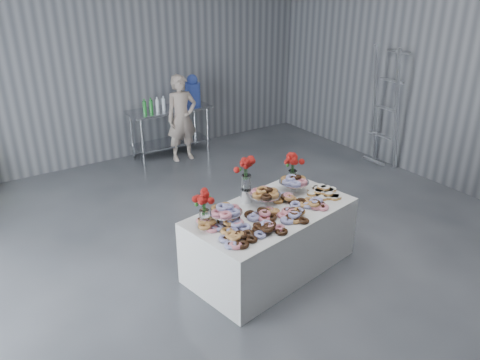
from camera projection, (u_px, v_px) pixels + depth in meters
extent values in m
plane|color=#383A3F|center=(259.00, 282.00, 5.23)|extent=(9.00, 9.00, 0.00)
cube|color=slate|center=(104.00, 47.00, 7.82)|extent=(8.00, 0.04, 4.00)
cube|color=silver|center=(271.00, 239.00, 5.34)|extent=(2.04, 1.31, 0.75)
cube|color=silver|center=(169.00, 109.00, 8.44)|extent=(1.50, 0.60, 0.04)
cube|color=silver|center=(171.00, 142.00, 8.70)|extent=(1.40, 0.55, 0.03)
cylinder|color=silver|center=(143.00, 144.00, 8.11)|extent=(0.04, 0.04, 0.86)
cylinder|color=silver|center=(208.00, 130.00, 8.76)|extent=(0.04, 0.04, 0.86)
cylinder|color=silver|center=(132.00, 136.00, 8.49)|extent=(0.04, 0.04, 0.86)
cylinder|color=silver|center=(195.00, 124.00, 9.14)|extent=(0.04, 0.04, 0.86)
cylinder|color=silver|center=(226.00, 217.00, 4.91)|extent=(0.06, 0.06, 0.12)
cylinder|color=silver|center=(225.00, 212.00, 4.88)|extent=(0.36, 0.36, 0.01)
cylinder|color=silver|center=(265.00, 200.00, 5.29)|extent=(0.06, 0.06, 0.12)
cylinder|color=silver|center=(265.00, 195.00, 5.26)|extent=(0.36, 0.36, 0.01)
cylinder|color=silver|center=(294.00, 187.00, 5.60)|extent=(0.06, 0.06, 0.12)
cylinder|color=silver|center=(294.00, 182.00, 5.58)|extent=(0.36, 0.36, 0.01)
cylinder|color=white|center=(205.00, 218.00, 4.84)|extent=(0.11, 0.11, 0.18)
cylinder|color=#1E5919|center=(204.00, 207.00, 4.79)|extent=(0.04, 0.04, 0.18)
cylinder|color=white|center=(292.00, 177.00, 5.78)|extent=(0.11, 0.11, 0.18)
cylinder|color=#1E5919|center=(293.00, 168.00, 5.73)|extent=(0.04, 0.04, 0.18)
cylinder|color=silver|center=(246.00, 196.00, 5.35)|extent=(0.14, 0.14, 0.15)
cylinder|color=white|center=(246.00, 182.00, 5.28)|extent=(0.11, 0.11, 0.18)
cylinder|color=#1E5919|center=(246.00, 172.00, 5.23)|extent=(0.04, 0.04, 0.18)
cylinder|color=blue|center=(193.00, 94.00, 8.60)|extent=(0.28, 0.28, 0.40)
sphere|color=blue|center=(192.00, 80.00, 8.50)|extent=(0.20, 0.20, 0.20)
imported|color=#CC8C93|center=(182.00, 118.00, 8.31)|extent=(0.59, 0.41, 1.54)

